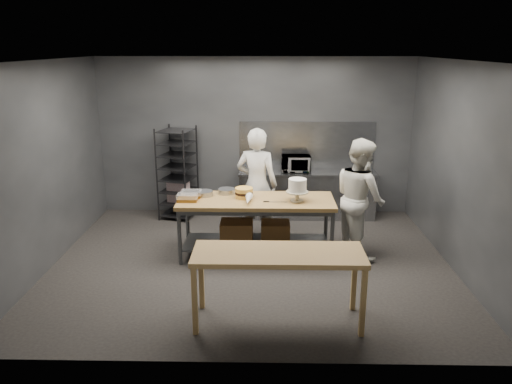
% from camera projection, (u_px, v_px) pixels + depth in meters
% --- Properties ---
extents(ground, '(6.00, 6.00, 0.00)m').
position_uv_depth(ground, '(251.00, 263.00, 7.64)').
color(ground, black).
rests_on(ground, ground).
extents(back_wall, '(6.00, 0.04, 3.00)m').
position_uv_depth(back_wall, '(255.00, 137.00, 9.61)').
color(back_wall, '#4C4F54').
rests_on(back_wall, ground).
extents(work_table, '(2.40, 0.90, 0.92)m').
position_uv_depth(work_table, '(255.00, 220.00, 7.79)').
color(work_table, brown).
rests_on(work_table, ground).
extents(near_counter, '(2.00, 0.70, 0.90)m').
position_uv_depth(near_counter, '(278.00, 259.00, 5.80)').
color(near_counter, '#9B6E40').
rests_on(near_counter, ground).
extents(back_counter, '(2.60, 0.60, 0.90)m').
position_uv_depth(back_counter, '(307.00, 194.00, 9.58)').
color(back_counter, slate).
rests_on(back_counter, ground).
extents(splashback_panel, '(2.60, 0.02, 0.90)m').
position_uv_depth(splashback_panel, '(307.00, 145.00, 9.61)').
color(splashback_panel, slate).
rests_on(splashback_panel, back_counter).
extents(speed_rack, '(0.75, 0.78, 1.75)m').
position_uv_depth(speed_rack, '(178.00, 174.00, 9.43)').
color(speed_rack, black).
rests_on(speed_rack, ground).
extents(chef_behind, '(0.79, 0.62, 1.92)m').
position_uv_depth(chef_behind, '(257.00, 185.00, 8.34)').
color(chef_behind, silver).
rests_on(chef_behind, ground).
extents(chef_right, '(0.96, 1.08, 1.86)m').
position_uv_depth(chef_right, '(360.00, 198.00, 7.72)').
color(chef_right, silver).
rests_on(chef_right, ground).
extents(microwave, '(0.54, 0.37, 0.30)m').
position_uv_depth(microwave, '(296.00, 164.00, 9.41)').
color(microwave, black).
rests_on(microwave, back_counter).
extents(frosted_cake_stand, '(0.34, 0.34, 0.35)m').
position_uv_depth(frosted_cake_stand, '(297.00, 187.00, 7.51)').
color(frosted_cake_stand, '#BBB295').
rests_on(frosted_cake_stand, work_table).
extents(layer_cake, '(0.28, 0.28, 0.16)m').
position_uv_depth(layer_cake, '(244.00, 193.00, 7.73)').
color(layer_cake, gold).
rests_on(layer_cake, work_table).
extents(cake_pans, '(0.82, 0.42, 0.07)m').
position_uv_depth(cake_pans, '(204.00, 193.00, 7.88)').
color(cake_pans, gray).
rests_on(cake_pans, work_table).
extents(piping_bag, '(0.14, 0.38, 0.12)m').
position_uv_depth(piping_bag, '(248.00, 200.00, 7.45)').
color(piping_bag, white).
rests_on(piping_bag, work_table).
extents(offset_spatula, '(0.37, 0.02, 0.02)m').
position_uv_depth(offset_spatula, '(272.00, 202.00, 7.54)').
color(offset_spatula, slate).
rests_on(offset_spatula, work_table).
extents(pastry_clamshells, '(0.34, 0.41, 0.11)m').
position_uv_depth(pastry_clamshells, '(189.00, 196.00, 7.66)').
color(pastry_clamshells, '#905F1C').
rests_on(pastry_clamshells, work_table).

